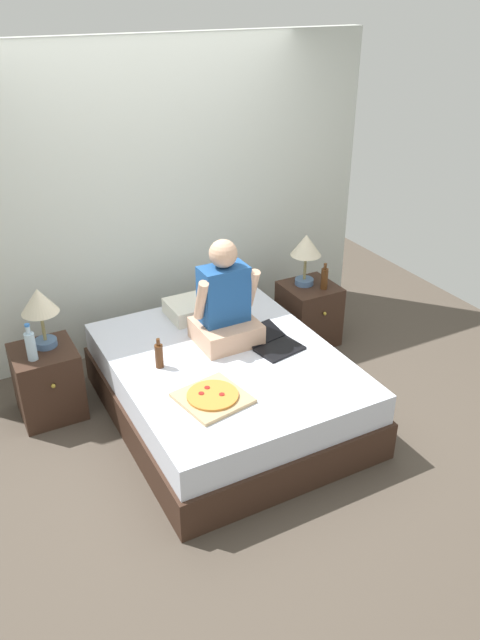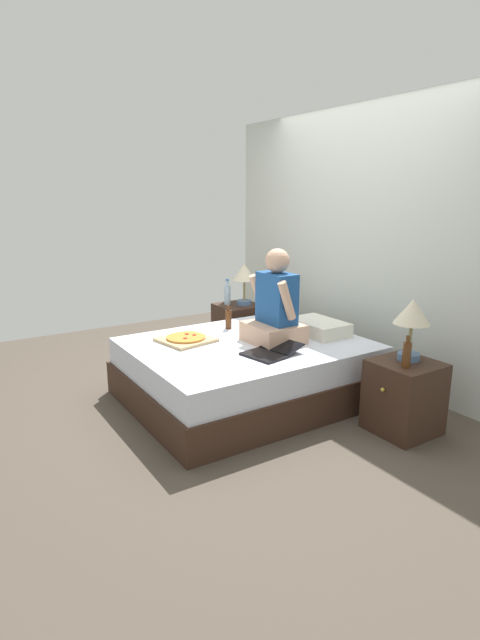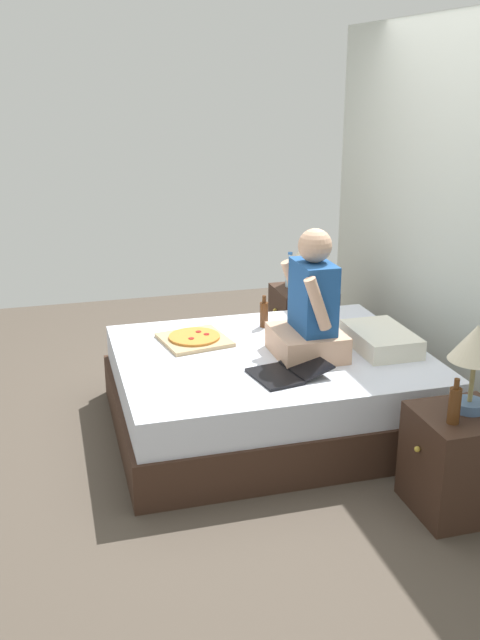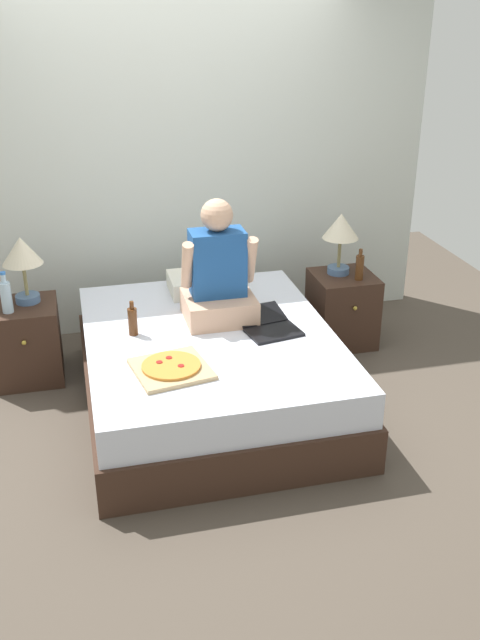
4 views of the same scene
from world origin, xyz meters
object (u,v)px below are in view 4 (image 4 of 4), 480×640
at_px(bed, 210,369).
at_px(lamp_on_right_nightstand, 341,230).
at_px(person_seated, 218,276).
at_px(lamp_on_left_nightstand, 22,255).
at_px(water_bottle, 6,296).
at_px(beer_bottle, 360,267).
at_px(pizza_box, 171,368).
at_px(nightstand_left, 27,342).
at_px(laptop, 269,326).
at_px(beer_bottle_on_bed, 133,321).
at_px(nightstand_right, 342,309).

relative_size(bed, lamp_on_right_nightstand, 4.27).
xyz_separation_m(lamp_on_right_nightstand, person_seated, (-1.00, -0.47, -0.08)).
height_order(lamp_on_left_nightstand, person_seated, person_seated).
bearing_deg(lamp_on_left_nightstand, lamp_on_right_nightstand, 0.00).
height_order(water_bottle, beer_bottle, water_bottle).
distance_m(person_seated, pizza_box, 0.79).
bearing_deg(nightstand_left, bed, -29.25).
xyz_separation_m(bed, lamp_on_left_nightstand, (-1.09, 0.68, 0.62)).
distance_m(beer_bottle, pizza_box, 1.78).
relative_size(lamp_on_right_nightstand, laptop, 0.97).
distance_m(lamp_on_left_nightstand, laptop, 1.66).
bearing_deg(beer_bottle, lamp_on_right_nightstand, 123.69).
relative_size(water_bottle, beer_bottle_on_bed, 1.25).
bearing_deg(beer_bottle_on_bed, nightstand_left, 141.60).
height_order(nightstand_left, lamp_on_right_nightstand, lamp_on_right_nightstand).
height_order(bed, beer_bottle, beer_bottle).
bearing_deg(nightstand_right, laptop, -138.78).
bearing_deg(lamp_on_left_nightstand, bed, -32.07).
height_order(water_bottle, person_seated, person_seated).
relative_size(lamp_on_left_nightstand, lamp_on_right_nightstand, 1.00).
xyz_separation_m(beer_bottle, person_seated, (-1.10, -0.32, 0.15)).
xyz_separation_m(bed, beer_bottle_on_bed, (-0.46, 0.10, 0.34)).
xyz_separation_m(bed, nightstand_right, (1.13, 0.63, 0.02)).
xyz_separation_m(bed, pizza_box, (-0.30, -0.41, 0.27)).
distance_m(bed, nightstand_right, 1.30).
bearing_deg(pizza_box, water_bottle, 133.48).
bearing_deg(lamp_on_left_nightstand, water_bottle, -130.60).
bearing_deg(water_bottle, bed, -24.17).
bearing_deg(pizza_box, beer_bottle, 32.25).
relative_size(nightstand_left, lamp_on_right_nightstand, 1.19).
xyz_separation_m(person_seated, pizza_box, (-0.41, -0.63, -0.27)).
xyz_separation_m(lamp_on_right_nightstand, pizza_box, (-1.40, -1.10, -0.35)).
xyz_separation_m(pizza_box, beer_bottle_on_bed, (-0.15, 0.51, 0.07)).
bearing_deg(nightstand_left, water_bottle, -131.65).
bearing_deg(lamp_on_right_nightstand, beer_bottle_on_bed, -159.42).
height_order(bed, beer_bottle_on_bed, beer_bottle_on_bed).
bearing_deg(lamp_on_left_nightstand, pizza_box, -54.32).
relative_size(person_seated, pizza_box, 1.68).
xyz_separation_m(person_seated, laptop, (0.27, -0.24, -0.27)).
bearing_deg(nightstand_right, pizza_box, -143.81).
bearing_deg(nightstand_left, nightstand_right, 0.00).
xyz_separation_m(nightstand_left, lamp_on_left_nightstand, (0.04, 0.05, 0.59)).
relative_size(nightstand_right, beer_bottle_on_bed, 2.44).
height_order(nightstand_left, pizza_box, pizza_box).
bearing_deg(water_bottle, lamp_on_left_nightstand, 49.40).
bearing_deg(nightstand_left, person_seated, -18.79).
height_order(lamp_on_right_nightstand, beer_bottle, lamp_on_right_nightstand).
xyz_separation_m(laptop, pizza_box, (-0.67, -0.38, -0.00)).
height_order(nightstand_left, nightstand_right, same).
height_order(nightstand_left, beer_bottle, beer_bottle).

